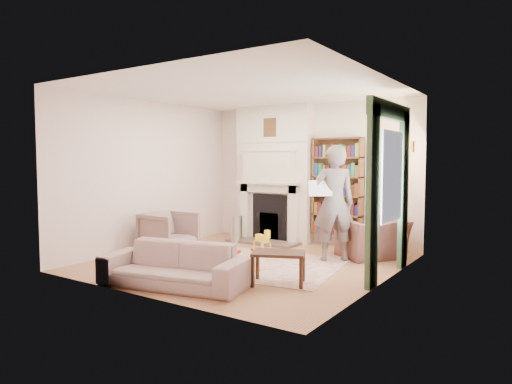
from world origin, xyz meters
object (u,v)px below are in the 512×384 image
Objects in this scene: paraffin_heater at (237,229)px; rocking_horse at (262,241)px; bookcase at (338,186)px; sofa at (174,265)px; man_reading at (334,203)px; armchair_left at (169,233)px; coffee_table at (278,268)px; armchair_reading at (372,238)px.

rocking_horse is at bearing -31.15° from paraffin_heater.
bookcase is 3.98m from sofa.
paraffin_heater is at bearing -159.10° from bookcase.
paraffin_heater is at bearing -50.38° from man_reading.
armchair_left is 1.18× the size of coffee_table.
sofa is (-0.65, -3.83, -0.89)m from bookcase.
rocking_horse is (-1.33, 1.64, -0.00)m from coffee_table.
paraffin_heater is 1.21m from rocking_horse.
armchair_left is at bearing -24.26° from armchair_reading.
sofa is 2.81× the size of coffee_table.
bookcase is 3.70× the size of rocking_horse.
man_reading reaches higher than sofa.
man_reading is 3.86× the size of rocking_horse.
sofa is 2.49m from rocking_horse.
rocking_horse is at bearing 82.51° from sofa.
armchair_left reaches higher than armchair_reading.
paraffin_heater is (-2.36, 2.26, 0.05)m from coffee_table.
man_reading reaches higher than paraffin_heater.
paraffin_heater reaches higher than rocking_horse.
man_reading is at bearing 29.67° from rocking_horse.
sofa is at bearing -166.94° from coffee_table.
paraffin_heater is (-1.90, -0.72, -0.90)m from bookcase.
bookcase reaches higher than coffee_table.
armchair_reading reaches higher than rocking_horse.
armchair_reading is at bearing 51.44° from sofa.
armchair_reading is 0.98m from man_reading.
coffee_table is 1.27× the size of paraffin_heater.
rocking_horse is (-1.34, -0.12, -0.75)m from man_reading.
man_reading is (-0.45, -0.60, 0.63)m from armchair_reading.
man_reading is 2.76× the size of coffee_table.
armchair_left reaches higher than coffee_table.
armchair_left is 1.66× the size of rocking_horse.
man_reading is 1.53m from rocking_horse.
sofa reaches higher than paraffin_heater.
armchair_reading is 1.93m from rocking_horse.
coffee_table is (-0.46, -2.36, -0.11)m from armchair_reading.
rocking_horse is at bearing -30.34° from armchair_reading.
man_reading is at bearing 54.26° from sofa.
rocking_horse is (-0.87, -1.35, -0.95)m from bookcase.
paraffin_heater reaches higher than coffee_table.
man_reading is at bearing 65.72° from coffee_table.
coffee_table is (2.71, -0.67, -0.15)m from armchair_left.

